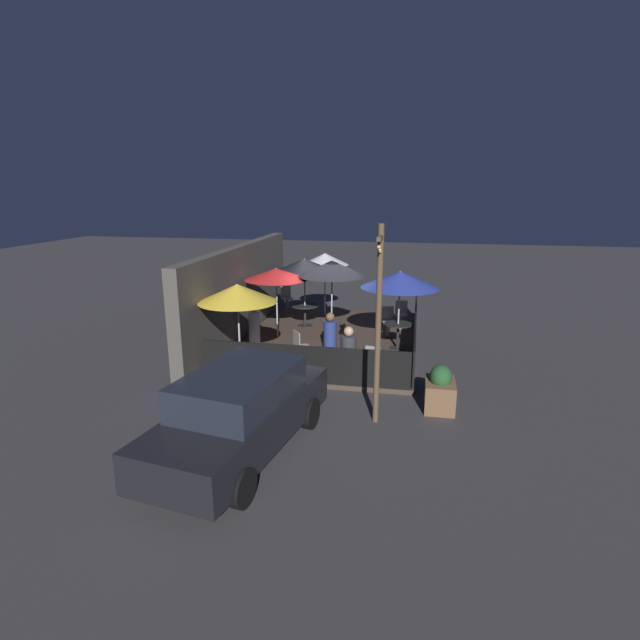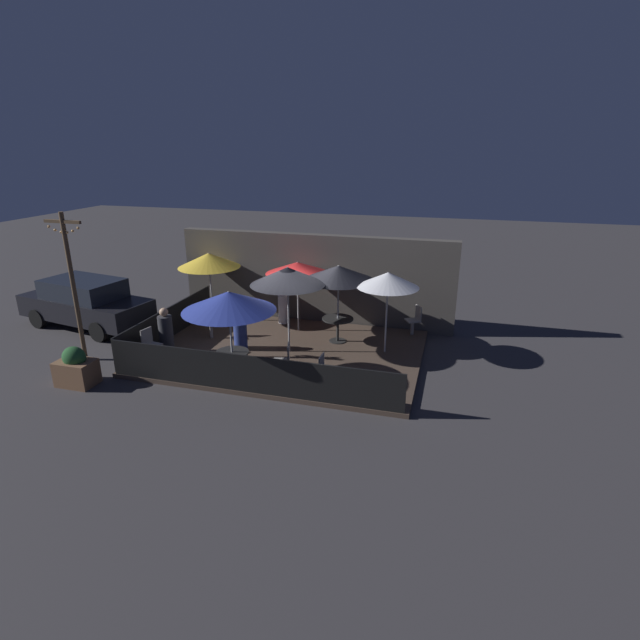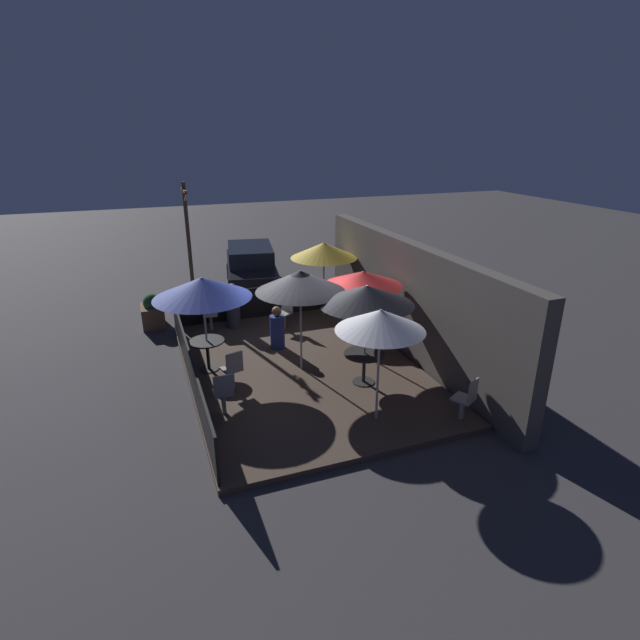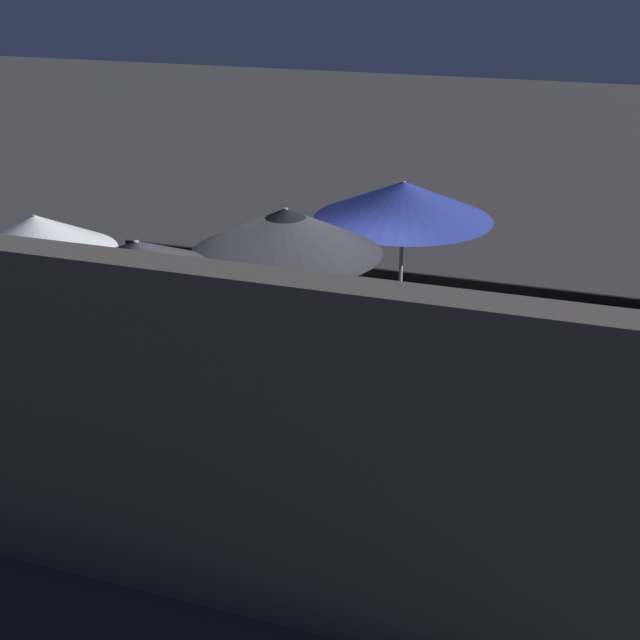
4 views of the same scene
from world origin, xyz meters
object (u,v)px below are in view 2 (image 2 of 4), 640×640
Objects in this scene: patio_umbrella_0 at (229,301)px; dining_table_0 at (232,358)px; patio_umbrella_5 at (298,268)px; dining_table_1 at (338,323)px; patio_chair_1 at (284,360)px; planter_box at (76,368)px; patio_umbrella_4 at (388,280)px; patron_2 at (166,333)px; patio_chair_4 at (151,344)px; patio_chair_0 at (317,371)px; patio_chair_3 at (210,321)px; patron_1 at (283,308)px; patio_chair_2 at (415,319)px; patron_0 at (240,332)px; parked_car_0 at (85,302)px; light_post at (73,281)px; patio_umbrella_3 at (209,260)px; patio_umbrella_1 at (338,273)px.

patio_umbrella_0 reaches higher than dining_table_0.
patio_umbrella_5 is 2.13m from dining_table_1.
patio_chair_1 is (-0.68, -2.89, -0.06)m from dining_table_1.
planter_box is at bearing -0.49° from patio_chair_1.
patio_umbrella_4 reaches higher than patron_2.
patio_chair_0 is at bearing 4.44° from patio_chair_4.
patio_umbrella_0 is 4.06m from dining_table_1.
patio_chair_3 is 2.53m from patron_1.
patron_0 is (-4.74, -2.55, 0.02)m from patio_chair_2.
dining_table_0 is (-0.47, -3.85, -1.44)m from patio_umbrella_5.
patio_chair_1 is 0.20× the size of parked_car_0.
patio_chair_1 is 0.23× the size of light_post.
patron_2 is 2.54m from planter_box.
patron_0 is 2.09m from patron_2.
patio_chair_2 is (1.87, 4.50, -0.03)m from patio_chair_0.
light_post is at bearing -162.32° from patio_umbrella_4.
light_post is (-0.90, 1.35, 1.85)m from planter_box.
dining_table_0 is at bearing -56.73° from patio_umbrella_3.
patio_umbrella_1 is 3.31m from patron_0.
planter_box is (-5.70, -4.35, -1.80)m from patio_umbrella_1.
patron_2 is (-4.50, -2.13, -1.53)m from patio_umbrella_1.
dining_table_0 is 0.88× the size of patio_chair_0.
patio_chair_4 is at bearing 169.75° from dining_table_0.
patio_umbrella_0 is 2.57m from patron_0.
patio_chair_1 is at bearing -21.18° from patio_chair_0.
dining_table_1 is at bearing -127.64° from patron_2.
patron_0 is at bearing 44.00° from planter_box.
patron_1 reaches higher than patio_chair_1.
patio_chair_2 is 0.90× the size of planter_box.
patio_chair_4 is (-3.14, -3.36, -1.54)m from patio_umbrella_5.
patron_1 reaches higher than patio_chair_4.
patio_chair_4 is (-4.88, 0.50, -0.03)m from patio_chair_0.
patron_2 is at bearing -138.39° from patio_umbrella_5.
patron_0 reaches higher than patio_chair_0.
patio_umbrella_0 is at bearing -11.70° from parked_car_0.
patio_umbrella_1 reaches higher than planter_box.
planter_box is (-3.80, -1.09, -0.28)m from dining_table_0.
parked_car_0 is at bearing -19.26° from patio_chair_2.
patron_2 reaches higher than dining_table_0.
patio_umbrella_1 is 2.01× the size of patron_1.
light_post is (-2.76, -2.26, 1.65)m from patio_chair_3.
patio_umbrella_0 is 2.44× the size of patio_chair_3.
patron_1 is 0.88× the size of patron_2.
patio_umbrella_0 is 2.70m from patio_chair_0.
patron_0 is at bearing 109.02° from dining_table_0.
dining_table_1 is at bearing 180.00° from patio_umbrella_1.
patio_umbrella_5 is 2.38× the size of dining_table_1.
patio_umbrella_1 is at bearing -9.18° from patio_umbrella_3.
patio_chair_3 is at bearing -50.90° from patio_chair_1.
patio_umbrella_4 is at bearing 28.60° from planter_box.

